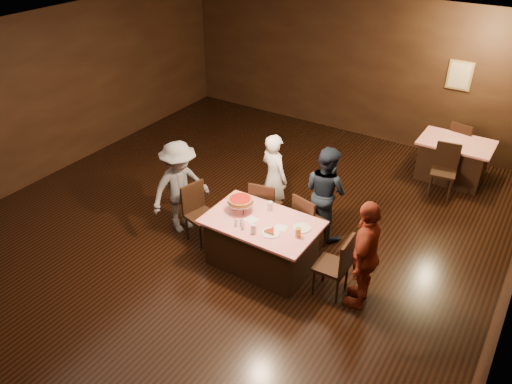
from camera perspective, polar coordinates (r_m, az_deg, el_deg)
room at (r=6.84m, az=-5.35°, el=8.66°), size 10.00×10.04×3.02m
main_table at (r=7.25m, az=0.68°, el=-5.85°), size 1.60×1.00×0.77m
back_table at (r=10.10m, az=21.56°, el=3.41°), size 1.30×0.90×0.77m
chair_far_left at (r=7.89m, az=1.11°, el=-1.58°), size 0.49×0.49×0.95m
chair_far_right at (r=7.57m, az=6.28°, el=-3.36°), size 0.51×0.51×0.95m
chair_end_left at (r=7.72m, az=-6.26°, el=-2.61°), size 0.51×0.51×0.95m
chair_end_right at (r=6.80m, az=8.64°, el=-8.23°), size 0.43×0.43×0.95m
chair_back_near at (r=9.44m, az=20.65°, el=2.23°), size 0.48×0.48×0.95m
chair_back_far at (r=10.60m, az=22.43°, el=5.10°), size 0.49×0.49×0.95m
diner_white_jacket at (r=8.08m, az=2.07°, el=1.65°), size 0.65×0.53×1.52m
diner_navy_hoodie at (r=7.77m, az=7.96°, el=0.02°), size 0.89×0.79×1.52m
diner_grey_knit at (r=7.86m, az=-8.68°, el=0.50°), size 0.87×1.14×1.55m
diner_red_shirt at (r=6.54m, az=12.36°, el=-6.98°), size 0.50×0.97×1.58m
pizza_stand at (r=7.13m, az=-1.81°, el=-0.98°), size 0.38×0.38×0.22m
plate_with_slice at (r=6.77m, az=1.69°, el=-4.58°), size 0.25×0.25×0.06m
plate_empty at (r=6.90m, az=5.24°, el=-4.11°), size 0.25×0.25×0.01m
glass_front_left at (r=6.75m, az=-0.29°, el=-4.24°), size 0.08×0.08×0.14m
glass_amber at (r=6.70m, az=4.84°, el=-4.65°), size 0.08×0.08×0.14m
glass_back at (r=7.21m, az=1.63°, el=-1.63°), size 0.08×0.08×0.14m
condiments at (r=6.88m, az=-1.83°, el=-3.70°), size 0.17×0.10×0.09m
napkin_center at (r=6.89m, az=2.82°, el=-4.11°), size 0.19×0.19×0.01m
napkin_left at (r=7.05m, az=-0.55°, el=-3.16°), size 0.21×0.21×0.01m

